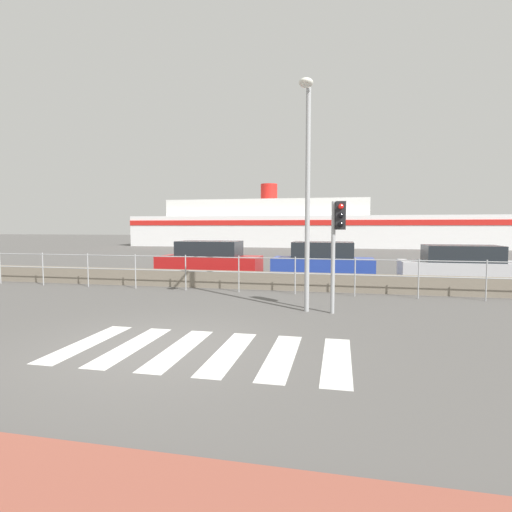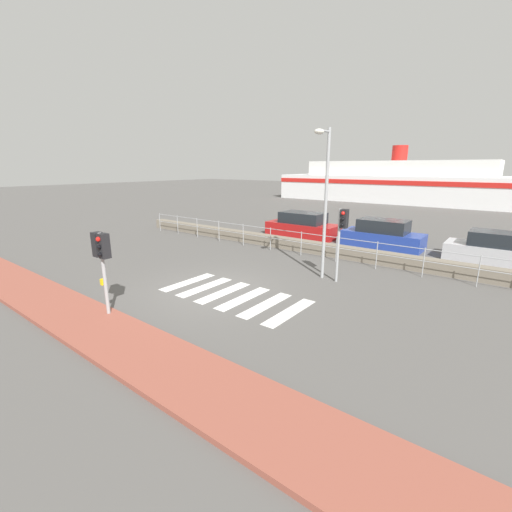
# 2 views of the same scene
# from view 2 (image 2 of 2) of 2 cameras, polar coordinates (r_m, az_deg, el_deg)

# --- Properties ---
(ground_plane) EXTENTS (160.00, 160.00, 0.00)m
(ground_plane) POSITION_cam_2_polar(r_m,az_deg,el_deg) (12.21, -7.08, -5.58)
(ground_plane) COLOR #565451
(sidewalk_brick) EXTENTS (24.00, 1.80, 0.12)m
(sidewalk_brick) POSITION_cam_2_polar(r_m,az_deg,el_deg) (9.96, -24.21, -11.31)
(sidewalk_brick) COLOR #934C3D
(sidewalk_brick) RESTS_ON ground_plane
(crosswalk) EXTENTS (4.95, 2.40, 0.01)m
(crosswalk) POSITION_cam_2_polar(r_m,az_deg,el_deg) (11.62, -3.82, -6.56)
(crosswalk) COLOR silver
(crosswalk) RESTS_ON ground_plane
(seawall) EXTENTS (24.34, 0.55, 0.56)m
(seawall) POSITION_cam_2_polar(r_m,az_deg,el_deg) (17.49, 8.95, 1.54)
(seawall) COLOR slate
(seawall) RESTS_ON ground_plane
(harbor_fence) EXTENTS (21.94, 0.04, 1.19)m
(harbor_fence) POSITION_cam_2_polar(r_m,az_deg,el_deg) (16.64, 7.56, 2.67)
(harbor_fence) COLOR #9EA0A3
(harbor_fence) RESTS_ON ground_plane
(traffic_light_near) EXTENTS (0.58, 0.41, 2.47)m
(traffic_light_near) POSITION_cam_2_polar(r_m,az_deg,el_deg) (10.30, -24.33, 0.52)
(traffic_light_near) COLOR #9EA0A3
(traffic_light_near) RESTS_ON ground_plane
(traffic_light_far) EXTENTS (0.34, 0.32, 2.74)m
(traffic_light_far) POSITION_cam_2_polar(r_m,az_deg,el_deg) (12.77, 14.10, 4.35)
(traffic_light_far) COLOR #9EA0A3
(traffic_light_far) RESTS_ON ground_plane
(streetlamp) EXTENTS (0.32, 1.03, 5.54)m
(streetlamp) POSITION_cam_2_polar(r_m,az_deg,el_deg) (12.85, 11.29, 11.11)
(streetlamp) COLOR #9EA0A3
(streetlamp) RESTS_ON ground_plane
(ferry_boat) EXTENTS (37.24, 8.90, 6.68)m
(ferry_boat) POSITION_cam_2_polar(r_m,az_deg,el_deg) (45.77, 26.74, 10.48)
(ferry_boat) COLOR white
(ferry_boat) RESTS_ON ground_plane
(parked_car_red) EXTENTS (4.47, 1.80, 1.48)m
(parked_car_red) POSITION_cam_2_polar(r_m,az_deg,el_deg) (21.51, 7.76, 4.98)
(parked_car_red) COLOR #B21919
(parked_car_red) RESTS_ON ground_plane
(parked_car_blue) EXTENTS (4.13, 1.70, 1.49)m
(parked_car_blue) POSITION_cam_2_polar(r_m,az_deg,el_deg) (19.57, 20.33, 3.24)
(parked_car_blue) COLOR #233D9E
(parked_car_blue) RESTS_ON ground_plane
(parked_car_silver) EXTENTS (4.52, 1.74, 1.40)m
(parked_car_silver) POSITION_cam_2_polar(r_m,az_deg,el_deg) (18.75, 35.86, 0.76)
(parked_car_silver) COLOR #BCBCC1
(parked_car_silver) RESTS_ON ground_plane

